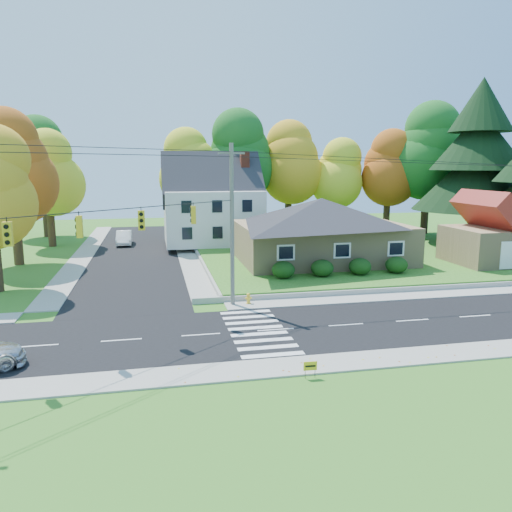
{
  "coord_description": "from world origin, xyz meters",
  "views": [
    {
      "loc": [
        -6.22,
        -24.8,
        8.71
      ],
      "look_at": [
        0.58,
        8.0,
        2.58
      ],
      "focal_mm": 35.0,
      "sensor_mm": 36.0,
      "label": 1
    }
  ],
  "objects": [
    {
      "name": "hedge_row",
      "position": [
        7.5,
        9.8,
        1.14
      ],
      "size": [
        10.7,
        1.7,
        1.27
      ],
      "color": "#163A10",
      "rests_on": "lawn"
    },
    {
      "name": "tree_lot_2",
      "position": [
        10.0,
        34.0,
        8.96
      ],
      "size": [
        7.28,
        7.28,
        13.56
      ],
      "color": "#3F2A19",
      "rests_on": "lawn"
    },
    {
      "name": "tree_lot_0",
      "position": [
        -2.0,
        34.0,
        8.31
      ],
      "size": [
        6.72,
        6.72,
        12.51
      ],
      "color": "#3F2A19",
      "rests_on": "lawn"
    },
    {
      "name": "sidewalk_north",
      "position": [
        0.0,
        5.0,
        0.04
      ],
      "size": [
        90.0,
        2.0,
        0.08
      ],
      "primitive_type": "cube",
      "color": "#9C9A90",
      "rests_on": "ground"
    },
    {
      "name": "sidewalk_south",
      "position": [
        0.0,
        -5.0,
        0.04
      ],
      "size": [
        90.0,
        2.0,
        0.08
      ],
      "primitive_type": "cube",
      "color": "#9C9A90",
      "rests_on": "ground"
    },
    {
      "name": "tree_lot_3",
      "position": [
        16.0,
        33.0,
        7.65
      ],
      "size": [
        6.16,
        6.16,
        11.47
      ],
      "color": "#3F2A19",
      "rests_on": "lawn"
    },
    {
      "name": "ranch_house",
      "position": [
        8.0,
        16.0,
        3.27
      ],
      "size": [
        14.6,
        10.6,
        5.4
      ],
      "color": "tan",
      "rests_on": "lawn"
    },
    {
      "name": "tree_west_1",
      "position": [
        -18.0,
        22.0,
        8.46
      ],
      "size": [
        7.28,
        7.28,
        13.56
      ],
      "color": "#3F2A19",
      "rests_on": "ground"
    },
    {
      "name": "road_cross",
      "position": [
        -8.0,
        26.0,
        0.01
      ],
      "size": [
        8.0,
        44.0,
        0.02
      ],
      "primitive_type": "cube",
      "color": "black",
      "rests_on": "ground"
    },
    {
      "name": "white_car",
      "position": [
        -9.44,
        31.55,
        0.78
      ],
      "size": [
        1.67,
        4.62,
        1.52
      ],
      "primitive_type": "imported",
      "rotation": [
        0.0,
        0.0,
        0.01
      ],
      "color": "white",
      "rests_on": "road_cross"
    },
    {
      "name": "tree_lot_5",
      "position": [
        26.0,
        30.0,
        10.27
      ],
      "size": [
        8.4,
        8.4,
        15.64
      ],
      "color": "#3F2A19",
      "rests_on": "lawn"
    },
    {
      "name": "tree_lot_4",
      "position": [
        22.0,
        32.0,
        8.31
      ],
      "size": [
        6.72,
        6.72,
        12.51
      ],
      "color": "#3F2A19",
      "rests_on": "lawn"
    },
    {
      "name": "road_main",
      "position": [
        0.0,
        0.0,
        0.01
      ],
      "size": [
        90.0,
        8.0,
        0.02
      ],
      "primitive_type": "cube",
      "color": "black",
      "rests_on": "ground"
    },
    {
      "name": "tree_west_3",
      "position": [
        -19.0,
        40.0,
        9.11
      ],
      "size": [
        7.84,
        7.84,
        14.6
      ],
      "color": "#3F2A19",
      "rests_on": "ground"
    },
    {
      "name": "ground",
      "position": [
        0.0,
        0.0,
        0.0
      ],
      "size": [
        120.0,
        120.0,
        0.0
      ],
      "primitive_type": "plane",
      "color": "#3D7923"
    },
    {
      "name": "fire_hydrant",
      "position": [
        -0.5,
        5.18,
        0.35
      ],
      "size": [
        0.41,
        0.33,
        0.74
      ],
      "color": "gold",
      "rests_on": "ground"
    },
    {
      "name": "garage",
      "position": [
        22.0,
        11.99,
        2.84
      ],
      "size": [
        7.3,
        6.3,
        4.6
      ],
      "color": "tan",
      "rests_on": "lawn"
    },
    {
      "name": "colonial_house",
      "position": [
        0.04,
        28.0,
        4.58
      ],
      "size": [
        10.4,
        8.4,
        9.6
      ],
      "color": "silver",
      "rests_on": "lawn"
    },
    {
      "name": "yard_sign",
      "position": [
        -0.08,
        -6.23,
        0.51
      ],
      "size": [
        0.58,
        0.04,
        0.72
      ],
      "color": "black",
      "rests_on": "ground"
    },
    {
      "name": "lawn",
      "position": [
        13.0,
        21.0,
        0.25
      ],
      "size": [
        30.0,
        30.0,
        0.5
      ],
      "primitive_type": "cube",
      "color": "#3D7923",
      "rests_on": "ground"
    },
    {
      "name": "traffic_infrastructure",
      "position": [
        -0.15,
        1.35,
        5.15
      ],
      "size": [
        38.1,
        10.66,
        10.0
      ],
      "color": "#666059",
      "rests_on": "ground"
    },
    {
      "name": "conifer_east_a",
      "position": [
        27.0,
        22.0,
        9.39
      ],
      "size": [
        12.8,
        12.8,
        16.96
      ],
      "color": "#3F2A19",
      "rests_on": "lawn"
    },
    {
      "name": "tree_west_2",
      "position": [
        -17.0,
        32.0,
        7.81
      ],
      "size": [
        6.72,
        6.72,
        12.51
      ],
      "color": "#3F2A19",
      "rests_on": "ground"
    },
    {
      "name": "tree_lot_1",
      "position": [
        4.0,
        33.0,
        9.61
      ],
      "size": [
        7.84,
        7.84,
        14.6
      ],
      "color": "#3F2A19",
      "rests_on": "lawn"
    }
  ]
}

